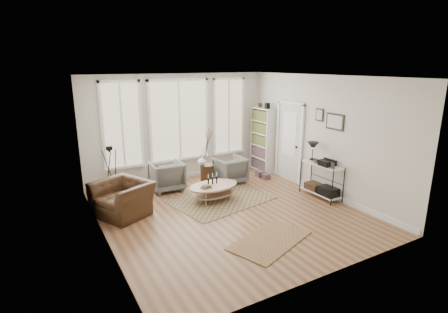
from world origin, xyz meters
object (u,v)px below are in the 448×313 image
bookcase (262,140)px  side_table (207,158)px  accent_chair (123,198)px  coffee_table (213,188)px  armchair_left (167,176)px  low_shelf (321,177)px  armchair_right (230,170)px

bookcase → side_table: bookcase is taller
bookcase → accent_chair: (-4.47, -1.19, -0.59)m
coffee_table → armchair_left: (-0.69, 1.27, 0.07)m
low_shelf → accent_chair: bearing=163.2°
bookcase → low_shelf: size_ratio=1.58×
armchair_left → armchair_right: bearing=172.3°
coffee_table → side_table: bearing=70.3°
low_shelf → armchair_right: low_shelf is taller
side_table → accent_chair: side_table is taller
bookcase → armchair_right: bearing=-160.6°
armchair_right → low_shelf: bearing=120.6°
armchair_left → side_table: (1.09, -0.15, 0.36)m
coffee_table → bookcase: bearing=30.9°
bookcase → armchair_right: bookcase is taller
low_shelf → coffee_table: bearing=155.7°
coffee_table → armchair_left: bearing=118.4°
side_table → low_shelf: bearing=-48.1°
armchair_right → accent_chair: 3.15m
bookcase → accent_chair: size_ratio=1.83×
coffee_table → armchair_right: (1.02, 0.96, 0.04)m
low_shelf → armchair_left: (-3.05, 2.33, -0.14)m
bookcase → coffee_table: bearing=-149.1°
side_table → armchair_left: bearing=172.4°
low_shelf → coffee_table: size_ratio=1.00×
side_table → armchair_right: bearing=-14.8°
low_shelf → bookcase: bearing=88.7°
low_shelf → side_table: side_table is taller
bookcase → low_shelf: bookcase is taller
coffee_table → side_table: size_ratio=0.86×
low_shelf → accent_chair: 4.62m
bookcase → armchair_left: (-3.11, -0.19, -0.59)m
armchair_right → side_table: size_ratio=0.50×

